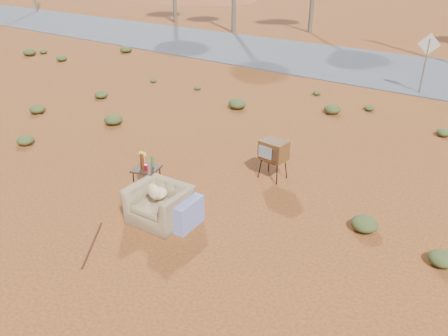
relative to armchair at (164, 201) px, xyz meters
The scene contains 8 objects.
ground 0.50m from the armchair, ahead, with size 140.00×140.00×0.00m, color #97511E.
highway 15.01m from the armchair, 89.18° to the left, with size 140.00×7.00×0.04m, color #565659.
armchair is the anchor object (origin of this frame).
tv_unit 2.95m from the armchair, 74.68° to the left, with size 0.62×0.51×0.94m.
side_table 1.08m from the armchair, 153.70° to the left, with size 0.62×0.62×1.02m.
rusty_bar 1.53m from the armchair, 110.42° to the right, with size 0.04×0.04×1.36m, color #472213.
road_sign 12.17m from the armchair, 81.86° to the left, with size 0.78×0.06×2.19m.
scrub_patch 4.46m from the armchair, 97.86° to the left, with size 17.49×8.07×0.33m.
Camera 1 is at (5.05, -5.16, 4.80)m, focal length 35.00 mm.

